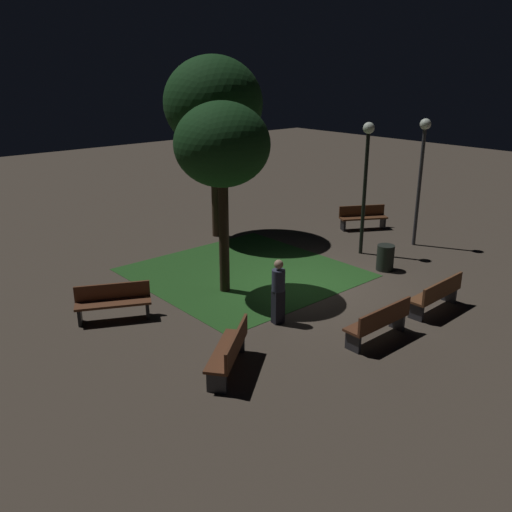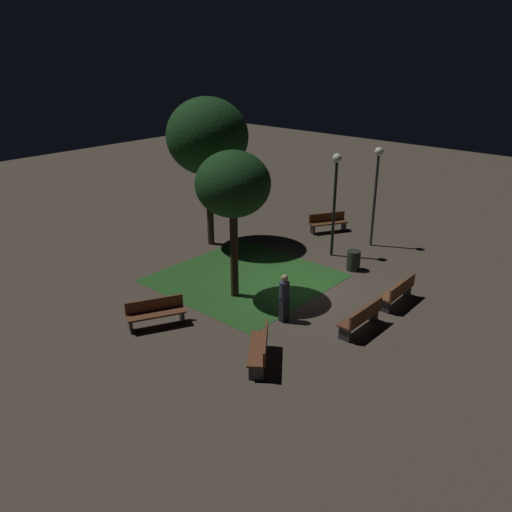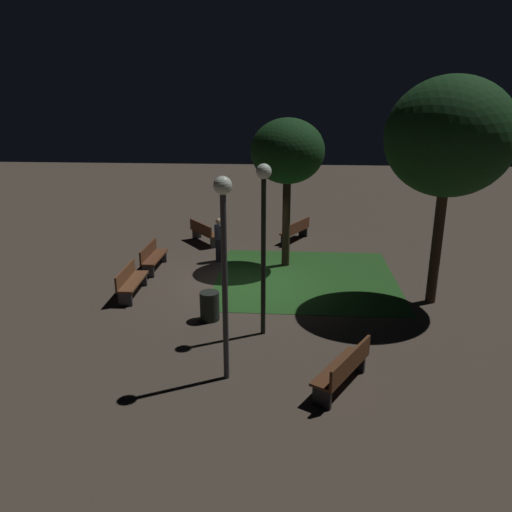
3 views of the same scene
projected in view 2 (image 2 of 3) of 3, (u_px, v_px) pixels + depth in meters
name	position (u px, v px, depth m)	size (l,w,h in m)	color
ground_plane	(296.00, 287.00, 18.62)	(60.00, 60.00, 0.00)	#473D33
grass_lawn	(245.00, 278.00, 19.30)	(5.84, 5.85, 0.01)	#23511E
bench_by_lamp	(362.00, 317.00, 15.55)	(1.80, 0.49, 0.88)	brown
bench_front_right	(398.00, 291.00, 17.19)	(1.81, 0.53, 0.88)	brown
bench_lawn_edge	(156.00, 312.00, 15.85)	(1.82, 1.25, 0.88)	brown
bench_corner	(328.00, 222.00, 23.96)	(1.80, 1.32, 0.88)	#512D19
bench_front_left	(261.00, 348.00, 13.98)	(1.72, 1.48, 0.88)	brown
tree_lawn_side	(207.00, 137.00, 20.89)	(3.38, 3.38, 6.27)	#38281C
tree_back_right	(233.00, 185.00, 16.47)	(2.47, 2.47, 5.08)	#2D2116
lamp_post_near_wall	(376.00, 180.00, 21.38)	(0.36, 0.36, 4.29)	#333338
lamp_post_plaza_west	(335.00, 187.00, 20.30)	(0.36, 0.36, 4.26)	black
trash_bin	(353.00, 260.00, 19.88)	(0.52, 0.52, 0.78)	black
pedestrian	(284.00, 297.00, 16.00)	(0.32, 0.32, 1.61)	black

